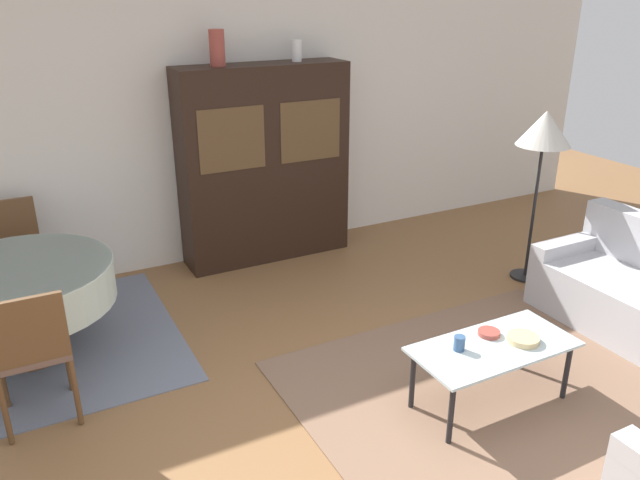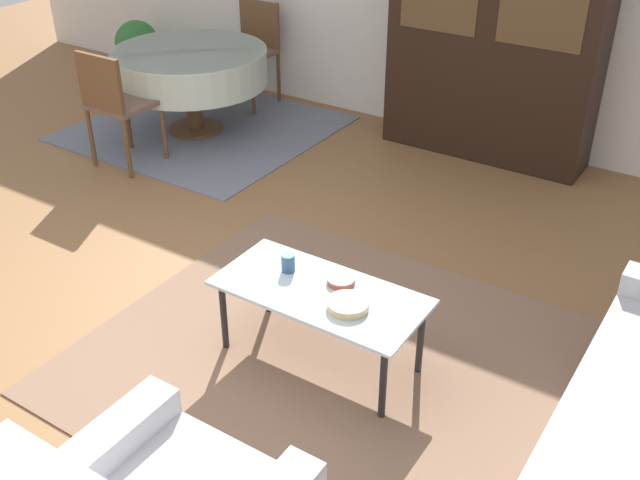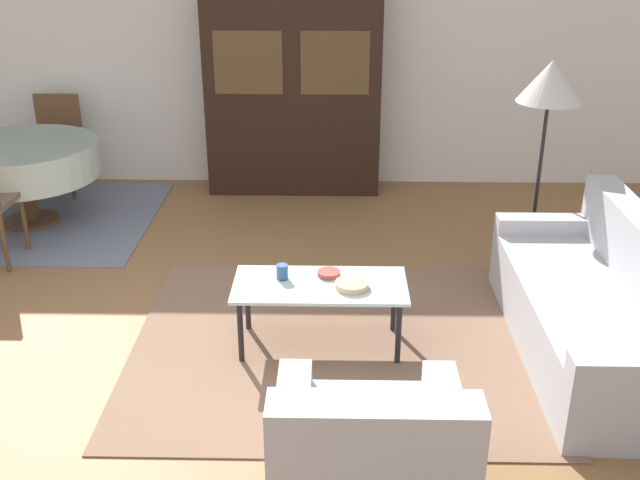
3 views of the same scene
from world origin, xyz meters
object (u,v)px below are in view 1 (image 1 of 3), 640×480
(cup, at_px, (459,343))
(bowl_small, at_px, (489,333))
(coffee_table, at_px, (493,351))
(display_cabinet, at_px, (265,164))
(floor_lamp, at_px, (544,133))
(vase_short, at_px, (297,51))
(dining_chair_near, at_px, (31,348))
(dining_table, at_px, (20,286))
(bowl, at_px, (523,339))
(vase_tall, at_px, (217,48))
(dining_chair_far, at_px, (13,248))

(cup, relative_size, bowl_small, 0.68)
(coffee_table, relative_size, display_cabinet, 0.56)
(display_cabinet, distance_m, floor_lamp, 2.62)
(vase_short, bearing_deg, dining_chair_near, -145.77)
(cup, bearing_deg, dining_table, 140.73)
(coffee_table, bearing_deg, vase_short, 89.10)
(bowl_small, bearing_deg, cup, -170.07)
(dining_table, distance_m, bowl, 3.54)
(display_cabinet, relative_size, dining_chair_near, 2.06)
(vase_tall, bearing_deg, display_cabinet, -0.13)
(display_cabinet, relative_size, vase_short, 9.72)
(dining_chair_far, height_order, vase_short, vase_short)
(dining_chair_near, bearing_deg, bowl_small, -21.10)
(dining_table, distance_m, dining_chair_far, 0.88)
(display_cabinet, relative_size, dining_table, 1.46)
(dining_table, height_order, bowl_small, dining_table)
(dining_table, height_order, vase_tall, vase_tall)
(display_cabinet, relative_size, bowl, 9.31)
(coffee_table, height_order, bowl_small, bowl_small)
(cup, distance_m, vase_tall, 3.37)
(dining_chair_far, bearing_deg, dining_table, 90.00)
(bowl, height_order, vase_tall, vase_tall)
(dining_chair_near, bearing_deg, vase_tall, 43.80)
(cup, bearing_deg, bowl, -14.57)
(bowl, bearing_deg, dining_chair_far, 133.87)
(display_cabinet, xyz_separation_m, vase_tall, (-0.42, 0.00, 1.12))
(bowl, distance_m, vase_short, 3.43)
(dining_chair_far, distance_m, vase_short, 3.08)
(dining_chair_near, relative_size, floor_lamp, 0.59)
(bowl_small, xyz_separation_m, vase_tall, (-0.79, 2.88, 1.62))
(display_cabinet, bearing_deg, floor_lamp, -39.78)
(dining_table, relative_size, bowl, 6.39)
(floor_lamp, bearing_deg, vase_tall, 145.47)
(cup, relative_size, vase_tall, 0.31)
(dining_table, distance_m, cup, 3.12)
(display_cabinet, height_order, dining_chair_far, display_cabinet)
(dining_chair_near, xyz_separation_m, dining_chair_far, (0.00, 1.75, 0.00))
(display_cabinet, xyz_separation_m, floor_lamp, (1.98, -1.65, 0.43))
(coffee_table, height_order, dining_chair_far, dining_chair_far)
(dining_chair_far, xyz_separation_m, cup, (2.41, -2.85, -0.06))
(floor_lamp, xyz_separation_m, bowl, (-1.47, -1.40, -0.93))
(floor_lamp, bearing_deg, dining_chair_near, -177.53)
(bowl, bearing_deg, vase_tall, 107.04)
(dining_chair_near, height_order, floor_lamp, floor_lamp)
(dining_chair_near, relative_size, bowl, 4.52)
(coffee_table, height_order, floor_lamp, floor_lamp)
(dining_chair_near, distance_m, vase_tall, 3.06)
(coffee_table, height_order, dining_table, dining_table)
(display_cabinet, bearing_deg, dining_table, -157.66)
(coffee_table, distance_m, vase_tall, 3.52)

